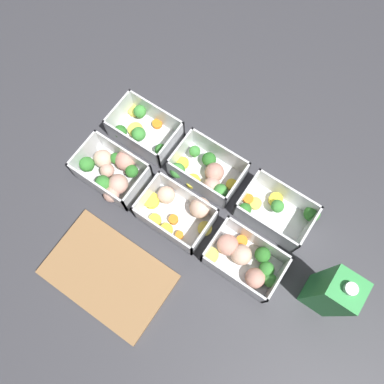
% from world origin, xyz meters
% --- Properties ---
extents(ground_plane, '(4.00, 4.00, 0.00)m').
position_xyz_m(ground_plane, '(0.00, 0.00, 0.00)').
color(ground_plane, '#38383D').
extents(container_near_left, '(0.18, 0.12, 0.07)m').
position_xyz_m(container_near_left, '(-0.19, -0.07, 0.03)').
color(container_near_left, white).
rests_on(container_near_left, ground_plane).
extents(container_near_center, '(0.17, 0.12, 0.07)m').
position_xyz_m(container_near_center, '(-0.00, -0.06, 0.03)').
color(container_near_center, white).
rests_on(container_near_center, ground_plane).
extents(container_near_right, '(0.17, 0.12, 0.07)m').
position_xyz_m(container_near_right, '(0.20, -0.07, 0.03)').
color(container_near_right, white).
rests_on(container_near_right, ground_plane).
extents(container_far_left, '(0.18, 0.11, 0.07)m').
position_xyz_m(container_far_left, '(-0.19, 0.07, 0.03)').
color(container_far_left, white).
rests_on(container_far_left, ground_plane).
extents(container_far_center, '(0.19, 0.14, 0.07)m').
position_xyz_m(container_far_center, '(-0.00, 0.06, 0.03)').
color(container_far_center, white).
rests_on(container_far_center, ground_plane).
extents(container_far_right, '(0.17, 0.14, 0.07)m').
position_xyz_m(container_far_right, '(0.19, 0.07, 0.03)').
color(container_far_right, white).
rests_on(container_far_right, ground_plane).
extents(juice_carton, '(0.07, 0.07, 0.20)m').
position_xyz_m(juice_carton, '(-0.37, 0.04, 0.10)').
color(juice_carton, green).
rests_on(juice_carton, ground_plane).
extents(cutting_board, '(0.28, 0.18, 0.02)m').
position_xyz_m(cutting_board, '(0.05, 0.27, 0.01)').
color(cutting_board, olive).
rests_on(cutting_board, ground_plane).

